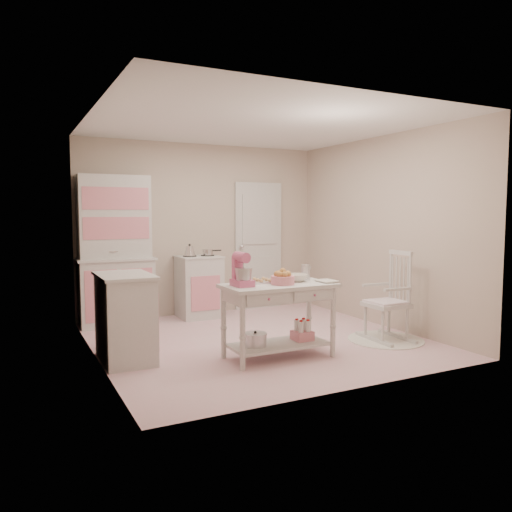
{
  "coord_description": "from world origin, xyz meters",
  "views": [
    {
      "loc": [
        -2.71,
        -5.35,
        1.56
      ],
      "look_at": [
        -0.15,
        -0.25,
        1.06
      ],
      "focal_mm": 35.0,
      "sensor_mm": 36.0,
      "label": 1
    }
  ],
  "objects_px": {
    "rocking_chair": "(387,296)",
    "stand_mixer": "(242,270)",
    "hutch": "(115,250)",
    "work_table": "(279,321)",
    "bread_basket": "(283,280)",
    "base_cabinet": "(125,317)",
    "stove": "(199,286)"
  },
  "relations": [
    {
      "from": "rocking_chair",
      "to": "stand_mixer",
      "type": "bearing_deg",
      "value": -176.23
    },
    {
      "from": "hutch",
      "to": "rocking_chair",
      "type": "xyz_separation_m",
      "value": [
        2.77,
        -2.36,
        -0.49
      ]
    },
    {
      "from": "work_table",
      "to": "bread_basket",
      "type": "distance_m",
      "value": 0.45
    },
    {
      "from": "base_cabinet",
      "to": "stand_mixer",
      "type": "relative_size",
      "value": 2.71
    },
    {
      "from": "base_cabinet",
      "to": "stove",
      "type": "bearing_deg",
      "value": 49.89
    },
    {
      "from": "work_table",
      "to": "stand_mixer",
      "type": "height_order",
      "value": "stand_mixer"
    },
    {
      "from": "bread_basket",
      "to": "base_cabinet",
      "type": "bearing_deg",
      "value": 155.87
    },
    {
      "from": "hutch",
      "to": "work_table",
      "type": "xyz_separation_m",
      "value": [
        1.24,
        -2.41,
        -0.64
      ]
    },
    {
      "from": "hutch",
      "to": "rocking_chair",
      "type": "height_order",
      "value": "hutch"
    },
    {
      "from": "stand_mixer",
      "to": "bread_basket",
      "type": "xyz_separation_m",
      "value": [
        0.44,
        -0.07,
        -0.12
      ]
    },
    {
      "from": "work_table",
      "to": "stand_mixer",
      "type": "xyz_separation_m",
      "value": [
        -0.42,
        0.02,
        0.57
      ]
    },
    {
      "from": "base_cabinet",
      "to": "rocking_chair",
      "type": "height_order",
      "value": "rocking_chair"
    },
    {
      "from": "stand_mixer",
      "to": "bread_basket",
      "type": "bearing_deg",
      "value": -10.83
    },
    {
      "from": "rocking_chair",
      "to": "stand_mixer",
      "type": "distance_m",
      "value": 1.99
    },
    {
      "from": "work_table",
      "to": "stand_mixer",
      "type": "distance_m",
      "value": 0.71
    },
    {
      "from": "bread_basket",
      "to": "work_table",
      "type": "bearing_deg",
      "value": 111.8
    },
    {
      "from": "base_cabinet",
      "to": "rocking_chair",
      "type": "xyz_separation_m",
      "value": [
        3.03,
        -0.59,
        0.09
      ]
    },
    {
      "from": "stove",
      "to": "bread_basket",
      "type": "distance_m",
      "value": 2.44
    },
    {
      "from": "stove",
      "to": "base_cabinet",
      "type": "relative_size",
      "value": 1.0
    },
    {
      "from": "hutch",
      "to": "base_cabinet",
      "type": "bearing_deg",
      "value": -98.17
    },
    {
      "from": "rocking_chair",
      "to": "stove",
      "type": "bearing_deg",
      "value": 127.28
    },
    {
      "from": "hutch",
      "to": "stove",
      "type": "distance_m",
      "value": 1.33
    },
    {
      "from": "base_cabinet",
      "to": "stand_mixer",
      "type": "bearing_deg",
      "value": -29.51
    },
    {
      "from": "stove",
      "to": "rocking_chair",
      "type": "xyz_separation_m",
      "value": [
        1.57,
        -2.31,
        0.09
      ]
    },
    {
      "from": "work_table",
      "to": "hutch",
      "type": "bearing_deg",
      "value": 117.3
    },
    {
      "from": "rocking_chair",
      "to": "bread_basket",
      "type": "height_order",
      "value": "rocking_chair"
    },
    {
      "from": "stove",
      "to": "work_table",
      "type": "bearing_deg",
      "value": -88.97
    },
    {
      "from": "stove",
      "to": "rocking_chair",
      "type": "relative_size",
      "value": 0.84
    },
    {
      "from": "stove",
      "to": "stand_mixer",
      "type": "height_order",
      "value": "stand_mixer"
    },
    {
      "from": "work_table",
      "to": "stove",
      "type": "bearing_deg",
      "value": 91.03
    },
    {
      "from": "base_cabinet",
      "to": "rocking_chair",
      "type": "bearing_deg",
      "value": -10.99
    },
    {
      "from": "stove",
      "to": "rocking_chair",
      "type": "bearing_deg",
      "value": -55.85
    }
  ]
}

